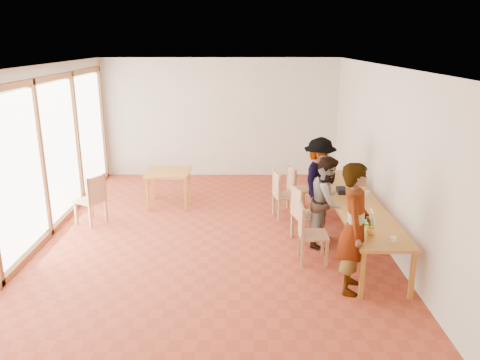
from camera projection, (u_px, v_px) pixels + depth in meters
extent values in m
plane|color=#A33E27|center=(212.00, 235.00, 8.52)|extent=(8.00, 8.00, 0.00)
cube|color=beige|center=(220.00, 118.00, 11.92)|extent=(6.00, 0.10, 3.00)
cube|color=beige|center=(185.00, 259.00, 4.26)|extent=(6.00, 0.10, 3.00)
cube|color=beige|center=(384.00, 155.00, 8.09)|extent=(0.10, 8.00, 3.00)
cube|color=white|center=(40.00, 155.00, 8.09)|extent=(0.10, 8.00, 3.00)
cube|color=white|center=(209.00, 65.00, 7.65)|extent=(6.00, 8.00, 0.04)
cube|color=#AD7326|center=(355.00, 202.00, 8.08)|extent=(0.80, 4.00, 0.05)
cube|color=#AD7326|center=(362.00, 276.00, 6.32)|extent=(0.06, 0.06, 0.70)
cube|color=#AD7326|center=(317.00, 189.00, 10.04)|extent=(0.06, 0.06, 0.70)
cube|color=#AD7326|center=(412.00, 276.00, 6.33)|extent=(0.06, 0.06, 0.70)
cube|color=#AD7326|center=(348.00, 188.00, 10.04)|extent=(0.06, 0.06, 0.70)
cube|color=#AD7326|center=(168.00, 172.00, 9.89)|extent=(0.90, 0.90, 0.05)
cube|color=#AD7326|center=(148.00, 195.00, 9.62)|extent=(0.05, 0.05, 0.70)
cube|color=#AD7326|center=(154.00, 184.00, 10.37)|extent=(0.05, 0.05, 0.70)
cube|color=#AD7326|center=(185.00, 195.00, 9.62)|extent=(0.05, 0.05, 0.70)
cube|color=#AD7326|center=(189.00, 184.00, 10.37)|extent=(0.05, 0.05, 0.70)
cube|color=tan|center=(313.00, 235.00, 7.39)|extent=(0.44, 0.44, 0.04)
cube|color=tan|center=(301.00, 220.00, 7.32)|extent=(0.04, 0.44, 0.46)
cube|color=tan|center=(307.00, 215.00, 8.16)|extent=(0.56, 0.56, 0.04)
cube|color=tan|center=(297.00, 202.00, 8.04)|extent=(0.16, 0.46, 0.48)
cube|color=tan|center=(286.00, 196.00, 9.24)|extent=(0.53, 0.53, 0.04)
cube|color=tan|center=(277.00, 184.00, 9.12)|extent=(0.14, 0.44, 0.46)
cube|color=tan|center=(300.00, 189.00, 9.69)|extent=(0.53, 0.53, 0.04)
cube|color=tan|center=(292.00, 179.00, 9.57)|extent=(0.16, 0.42, 0.45)
cube|color=tan|center=(90.00, 200.00, 8.95)|extent=(0.62, 0.62, 0.04)
cube|color=tan|center=(96.00, 189.00, 8.78)|extent=(0.27, 0.41, 0.48)
imported|color=gray|center=(355.00, 228.00, 6.41)|extent=(0.60, 0.77, 1.86)
imported|color=gray|center=(327.00, 201.00, 7.94)|extent=(0.85, 0.94, 1.56)
imported|color=gray|center=(319.00, 180.00, 8.96)|extent=(0.98, 1.23, 1.66)
cube|color=green|center=(367.00, 222.00, 7.09)|extent=(0.19, 0.25, 0.02)
cube|color=white|center=(373.00, 217.00, 7.06)|extent=(0.10, 0.22, 0.19)
cube|color=green|center=(354.00, 200.00, 8.05)|extent=(0.17, 0.24, 0.02)
cube|color=white|center=(359.00, 196.00, 8.02)|extent=(0.07, 0.22, 0.20)
cube|color=green|center=(352.00, 186.00, 8.83)|extent=(0.23, 0.30, 0.03)
cube|color=white|center=(358.00, 181.00, 8.79)|extent=(0.12, 0.26, 0.23)
imported|color=#FCAD37|center=(370.00, 231.00, 6.64)|extent=(0.14, 0.14, 0.11)
cylinder|color=#26803D|center=(328.00, 169.00, 9.50)|extent=(0.07, 0.07, 0.28)
cylinder|color=silver|center=(367.00, 194.00, 8.29)|extent=(0.07, 0.07, 0.09)
cylinder|color=white|center=(394.00, 239.00, 6.43)|extent=(0.08, 0.08, 0.06)
cube|color=#E53F76|center=(354.00, 211.00, 7.54)|extent=(0.05, 0.10, 0.01)
cube|color=black|center=(342.00, 190.00, 8.47)|extent=(0.16, 0.26, 0.09)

